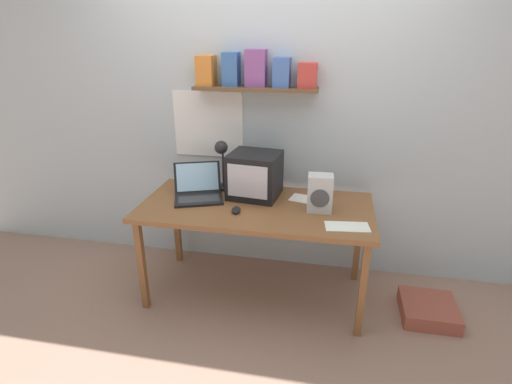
# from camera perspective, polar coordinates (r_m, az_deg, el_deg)

# --- Properties ---
(ground_plane) EXTENTS (12.00, 12.00, 0.00)m
(ground_plane) POSITION_cam_1_polar(r_m,az_deg,el_deg) (3.20, -0.00, -14.03)
(ground_plane) COLOR #A27B69
(back_wall) EXTENTS (5.60, 0.24, 2.60)m
(back_wall) POSITION_cam_1_polar(r_m,az_deg,el_deg) (3.14, 1.75, 11.48)
(back_wall) COLOR silver
(back_wall) RESTS_ON ground_plane
(corner_desk) EXTENTS (1.63, 0.79, 0.74)m
(corner_desk) POSITION_cam_1_polar(r_m,az_deg,el_deg) (2.85, -0.00, -2.96)
(corner_desk) COLOR brown
(corner_desk) RESTS_ON ground_plane
(crt_monitor) EXTENTS (0.39, 0.37, 0.33)m
(crt_monitor) POSITION_cam_1_polar(r_m,az_deg,el_deg) (2.93, -0.19, 2.45)
(crt_monitor) COLOR black
(crt_monitor) RESTS_ON corner_desk
(laptop) EXTENTS (0.44, 0.43, 0.23)m
(laptop) POSITION_cam_1_polar(r_m,az_deg,el_deg) (2.98, -8.25, 0.39)
(laptop) COLOR black
(laptop) RESTS_ON corner_desk
(desk_lamp) EXTENTS (0.13, 0.17, 0.40)m
(desk_lamp) POSITION_cam_1_polar(r_m,az_deg,el_deg) (3.01, -4.91, 5.06)
(desk_lamp) COLOR #232326
(desk_lamp) RESTS_ON corner_desk
(juice_glass) EXTENTS (0.08, 0.08, 0.15)m
(juice_glass) POSITION_cam_1_polar(r_m,az_deg,el_deg) (2.97, 9.91, 0.42)
(juice_glass) COLOR white
(juice_glass) RESTS_ON corner_desk
(space_heater) EXTENTS (0.17, 0.13, 0.26)m
(space_heater) POSITION_cam_1_polar(r_m,az_deg,el_deg) (2.73, 9.12, -0.16)
(space_heater) COLOR silver
(space_heater) RESTS_ON corner_desk
(computer_mouse) EXTENTS (0.08, 0.11, 0.03)m
(computer_mouse) POSITION_cam_1_polar(r_m,az_deg,el_deg) (2.72, -2.86, -2.57)
(computer_mouse) COLOR black
(computer_mouse) RESTS_ON corner_desk
(loose_paper_near_monitor) EXTENTS (0.29, 0.17, 0.00)m
(loose_paper_near_monitor) POSITION_cam_1_polar(r_m,az_deg,el_deg) (2.58, 12.90, -4.85)
(loose_paper_near_monitor) COLOR white
(loose_paper_near_monitor) RESTS_ON corner_desk
(loose_paper_near_laptop) EXTENTS (0.25, 0.20, 0.00)m
(loose_paper_near_laptop) POSITION_cam_1_polar(r_m,az_deg,el_deg) (2.94, 7.08, -1.01)
(loose_paper_near_laptop) COLOR white
(loose_paper_near_laptop) RESTS_ON corner_desk
(floor_cushion) EXTENTS (0.37, 0.37, 0.11)m
(floor_cushion) POSITION_cam_1_polar(r_m,az_deg,el_deg) (3.18, 23.40, -15.18)
(floor_cushion) COLOR #A34F3E
(floor_cushion) RESTS_ON ground_plane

